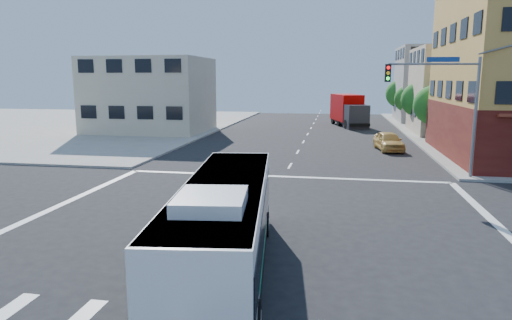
# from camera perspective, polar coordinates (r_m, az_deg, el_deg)

# --- Properties ---
(ground) EXTENTS (120.00, 120.00, 0.00)m
(ground) POSITION_cam_1_polar(r_m,az_deg,el_deg) (18.28, 0.01, -8.33)
(ground) COLOR black
(ground) RESTS_ON ground
(sidewalk_nw) EXTENTS (50.00, 50.00, 0.15)m
(sidewalk_nw) POSITION_cam_1_polar(r_m,az_deg,el_deg) (64.74, -25.97, 4.06)
(sidewalk_nw) COLOR gray
(sidewalk_nw) RESTS_ON ground
(building_east_near) EXTENTS (12.06, 10.06, 9.00)m
(building_east_near) POSITION_cam_1_polar(r_m,az_deg,el_deg) (52.93, 25.66, 7.77)
(building_east_near) COLOR beige
(building_east_near) RESTS_ON ground
(building_east_far) EXTENTS (12.06, 10.06, 10.00)m
(building_east_far) POSITION_cam_1_polar(r_m,az_deg,el_deg) (66.52, 22.51, 8.71)
(building_east_far) COLOR gray
(building_east_far) RESTS_ON ground
(building_west) EXTENTS (12.06, 10.06, 8.00)m
(building_west) POSITION_cam_1_polar(r_m,az_deg,el_deg) (51.18, -13.07, 7.89)
(building_west) COLOR beige
(building_west) RESTS_ON ground
(signal_mast_ne) EXTENTS (7.91, 1.13, 8.07)m
(signal_mast_ne) POSITION_cam_1_polar(r_m,az_deg,el_deg) (28.34, 22.64, 7.73)
(signal_mast_ne) COLOR slate
(signal_mast_ne) RESTS_ON ground
(street_tree_a) EXTENTS (3.60, 3.60, 5.53)m
(street_tree_a) POSITION_cam_1_polar(r_m,az_deg,el_deg) (45.90, 21.41, 6.70)
(street_tree_a) COLOR #341E12
(street_tree_a) RESTS_ON ground
(street_tree_b) EXTENTS (3.80, 3.80, 5.79)m
(street_tree_b) POSITION_cam_1_polar(r_m,az_deg,el_deg) (53.76, 19.79, 7.38)
(street_tree_b) COLOR #341E12
(street_tree_b) RESTS_ON ground
(street_tree_c) EXTENTS (3.40, 3.40, 5.29)m
(street_tree_c) POSITION_cam_1_polar(r_m,az_deg,el_deg) (61.67, 18.55, 7.46)
(street_tree_c) COLOR #341E12
(street_tree_c) RESTS_ON ground
(street_tree_d) EXTENTS (4.00, 4.00, 6.03)m
(street_tree_d) POSITION_cam_1_polar(r_m,az_deg,el_deg) (69.58, 17.63, 8.10)
(street_tree_d) COLOR #341E12
(street_tree_d) RESTS_ON ground
(transit_bus) EXTENTS (3.57, 10.87, 3.16)m
(transit_bus) POSITION_cam_1_polar(r_m,az_deg,el_deg) (13.56, -3.85, -8.13)
(transit_bus) COLOR black
(transit_bus) RESTS_ON ground
(box_truck) EXTENTS (4.68, 8.91, 3.86)m
(box_truck) POSITION_cam_1_polar(r_m,az_deg,el_deg) (57.29, 11.52, 6.02)
(box_truck) COLOR #28272D
(box_truck) RESTS_ON ground
(parked_car) EXTENTS (2.45, 4.72, 1.54)m
(parked_car) POSITION_cam_1_polar(r_m,az_deg,el_deg) (38.73, 16.25, 2.29)
(parked_car) COLOR #DAAE52
(parked_car) RESTS_ON ground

